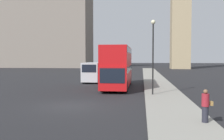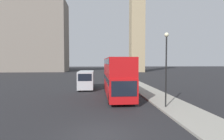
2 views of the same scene
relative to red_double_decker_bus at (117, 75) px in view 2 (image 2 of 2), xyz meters
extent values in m
plane|color=black|center=(-2.17, -10.50, -2.43)|extent=(300.00, 300.00, 0.00)
cube|color=gray|center=(4.47, -10.50, -2.35)|extent=(3.29, 120.00, 0.15)
cube|color=tan|center=(13.91, 50.14, 20.70)|extent=(5.41, 5.41, 46.27)
cube|color=slate|center=(-30.28, 56.60, 12.27)|extent=(30.52, 12.83, 29.41)
cube|color=#B71114|center=(0.00, 0.00, -1.03)|extent=(2.52, 10.07, 2.21)
cube|color=#B71114|center=(0.00, 0.00, 1.02)|extent=(2.52, 9.87, 1.88)
cube|color=black|center=(0.00, 0.00, -0.35)|extent=(2.56, 9.67, 0.55)
cube|color=black|center=(0.00, 0.00, 1.58)|extent=(2.56, 9.47, 0.55)
cube|color=black|center=(0.00, -5.05, -0.76)|extent=(2.22, 0.03, 1.33)
cylinder|color=black|center=(-0.91, -3.52, -1.89)|extent=(0.71, 1.08, 1.08)
cylinder|color=black|center=(0.91, -3.52, -1.89)|extent=(0.71, 1.08, 1.08)
cylinder|color=black|center=(-0.91, 3.53, -1.89)|extent=(0.71, 1.08, 1.08)
cylinder|color=black|center=(0.91, 3.53, -1.89)|extent=(0.71, 1.08, 1.08)
cube|color=#B2B7BC|center=(-3.88, 6.19, -1.03)|extent=(2.12, 5.55, 2.40)
cube|color=black|center=(-3.88, 3.40, -0.50)|extent=(1.80, 0.02, 0.96)
cube|color=black|center=(-3.88, 4.38, -0.50)|extent=(2.15, 1.00, 0.77)
cylinder|color=black|center=(-4.67, 4.30, -2.06)|extent=(0.53, 0.74, 0.74)
cylinder|color=black|center=(-3.08, 4.30, -2.06)|extent=(0.53, 0.74, 0.74)
cylinder|color=black|center=(-4.67, 8.07, -2.06)|extent=(0.53, 0.74, 0.74)
cylinder|color=black|center=(-3.08, 8.07, -2.06)|extent=(0.53, 0.74, 0.74)
cylinder|color=black|center=(3.49, -5.46, 0.66)|extent=(0.12, 0.12, 5.88)
sphere|color=beige|center=(3.49, -5.46, 3.78)|extent=(0.36, 0.36, 0.36)
camera|label=1|loc=(2.56, -26.60, 0.78)|focal=40.00mm
camera|label=2|loc=(-2.32, -19.63, 1.49)|focal=28.00mm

